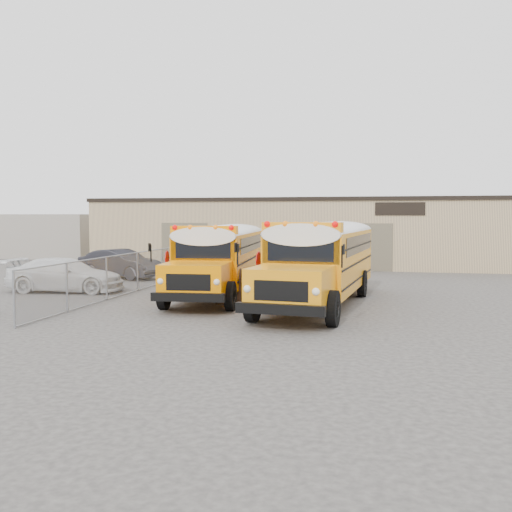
% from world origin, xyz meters
% --- Properties ---
extents(ground, '(120.00, 120.00, 0.00)m').
position_xyz_m(ground, '(0.00, 0.00, 0.00)').
color(ground, '#363432').
rests_on(ground, ground).
extents(warehouse, '(30.20, 10.20, 4.67)m').
position_xyz_m(warehouse, '(-0.00, 19.99, 2.37)').
color(warehouse, '#D1B781').
rests_on(warehouse, ground).
extents(chainlink_fence, '(0.07, 18.07, 1.81)m').
position_xyz_m(chainlink_fence, '(-6.00, 3.00, 0.90)').
color(chainlink_fence, gray).
rests_on(chainlink_fence, ground).
extents(distant_building_left, '(8.00, 6.00, 3.60)m').
position_xyz_m(distant_building_left, '(-22.00, 22.00, 1.80)').
color(distant_building_left, gray).
rests_on(distant_building_left, ground).
extents(school_bus_left, '(3.55, 10.83, 3.11)m').
position_xyz_m(school_bus_left, '(-2.59, 9.30, 1.80)').
color(school_bus_left, orange).
rests_on(school_bus_left, ground).
extents(school_bus_right, '(3.97, 11.43, 3.28)m').
position_xyz_m(school_bus_right, '(3.26, 7.92, 1.90)').
color(school_bus_right, orange).
rests_on(school_bus_right, ground).
extents(tarp_bundle, '(1.19, 1.15, 1.57)m').
position_xyz_m(tarp_bundle, '(-0.91, 0.48, 0.81)').
color(tarp_bundle, black).
rests_on(tarp_bundle, ground).
extents(car_white, '(5.47, 2.62, 1.54)m').
position_xyz_m(car_white, '(-9.12, 2.10, 0.77)').
color(car_white, silver).
rests_on(car_white, ground).
extents(car_dark, '(5.15, 2.98, 1.60)m').
position_xyz_m(car_dark, '(-9.22, 7.90, 0.80)').
color(car_dark, black).
rests_on(car_dark, ground).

